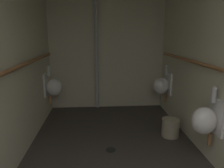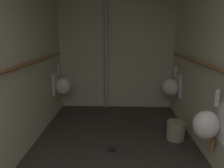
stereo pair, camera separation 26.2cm
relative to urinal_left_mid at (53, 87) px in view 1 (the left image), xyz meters
The scene contains 9 objects.
wall_back 1.42m from the urinal_left_mid, 26.11° to the left, with size 2.59×0.06×2.71m, color beige.
urinal_left_mid is the anchor object (origin of this frame).
urinal_right_mid 2.81m from the urinal_left_mid, 39.43° to the right, with size 0.32×0.30×0.76m.
urinal_right_far 2.17m from the urinal_left_mid, ahead, with size 0.32×0.30×0.76m.
supply_pipe_left 1.88m from the urinal_left_mid, 92.82° to the right, with size 0.06×4.02×0.06m.
supply_pipe_right 2.95m from the urinal_left_mid, 38.52° to the right, with size 0.06×3.97×0.06m.
standpipe_back_wall 1.21m from the urinal_left_mid, 26.14° to the left, with size 0.08×0.08×2.66m, color #B2B2B2.
floor_drain 1.82m from the urinal_left_mid, 52.35° to the right, with size 0.14×0.14×0.01m, color black.
waste_bin 2.32m from the urinal_left_mid, 25.93° to the right, with size 0.28×0.28×0.29m, color #9E937A.
Camera 1 is at (-0.21, -0.00, 1.63)m, focal length 33.68 mm.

